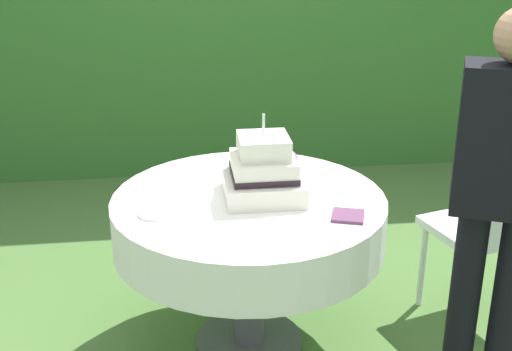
% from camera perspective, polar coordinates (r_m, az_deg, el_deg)
% --- Properties ---
extents(ground_plane, '(20.00, 20.00, 0.00)m').
position_cam_1_polar(ground_plane, '(3.30, -0.56, -13.64)').
color(ground_plane, '#476B33').
extents(foliage_hedge, '(6.25, 0.46, 2.28)m').
position_cam_1_polar(foliage_hedge, '(5.14, -3.82, 13.04)').
color(foliage_hedge, '#336628').
rests_on(foliage_hedge, ground_plane).
extents(cake_table, '(1.18, 1.18, 0.74)m').
position_cam_1_polar(cake_table, '(2.99, -0.60, -3.95)').
color(cake_table, '#4C4C51').
rests_on(cake_table, ground_plane).
extents(wedding_cake, '(0.34, 0.34, 0.37)m').
position_cam_1_polar(wedding_cake, '(2.92, 0.67, 0.26)').
color(wedding_cake, silver).
rests_on(wedding_cake, cake_table).
extents(serving_plate_near, '(0.15, 0.15, 0.01)m').
position_cam_1_polar(serving_plate_near, '(2.81, -8.35, -3.11)').
color(serving_plate_near, white).
rests_on(serving_plate_near, cake_table).
extents(serving_plate_far, '(0.14, 0.14, 0.01)m').
position_cam_1_polar(serving_plate_far, '(3.33, 1.39, 1.17)').
color(serving_plate_far, white).
rests_on(serving_plate_far, cake_table).
extents(napkin_stack, '(0.16, 0.16, 0.01)m').
position_cam_1_polar(napkin_stack, '(2.78, 7.66, -3.34)').
color(napkin_stack, '#603856').
rests_on(napkin_stack, cake_table).
extents(garden_chair, '(0.49, 0.49, 0.89)m').
position_cam_1_polar(garden_chair, '(3.35, 18.76, -3.69)').
color(garden_chair, white).
rests_on(garden_chair, ground_plane).
extents(standing_person, '(0.41, 0.33, 1.60)m').
position_cam_1_polar(standing_person, '(2.67, 19.74, -1.26)').
color(standing_person, black).
rests_on(standing_person, ground_plane).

